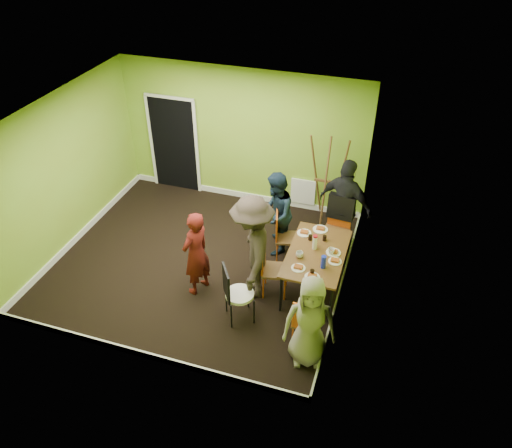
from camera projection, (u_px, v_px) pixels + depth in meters
The scene contains 28 objects.
ground at pixel (202, 261), 8.93m from camera, with size 5.00×5.00×0.00m, color black.
room_walls at pixel (198, 215), 8.39m from camera, with size 5.04×4.54×2.82m.
dining_table at pixel (317, 255), 7.98m from camera, with size 0.90×1.50×0.75m.
chair_left_far at pixel (282, 234), 8.72m from camera, with size 0.48×0.48×0.94m.
chair_left_near at pixel (270, 265), 7.98m from camera, with size 0.48×0.48×0.99m.
chair_back_end at pixel (340, 214), 8.74m from camera, with size 0.50×0.58×1.13m.
chair_front_end at pixel (306, 321), 7.08m from camera, with size 0.40×0.41×0.90m.
chair_bentwood at pixel (235, 291), 7.49m from camera, with size 0.55×0.54×1.01m.
easel at pixel (327, 180), 9.45m from camera, with size 0.74×0.70×1.85m.
plate_near_left at pixel (304, 233), 8.36m from camera, with size 0.24×0.24×0.01m, color white.
plate_near_right at pixel (298, 268), 7.63m from camera, with size 0.22×0.22×0.01m, color white.
plate_far_back at pixel (320, 229), 8.44m from camera, with size 0.26×0.26×0.01m, color white.
plate_far_front at pixel (312, 277), 7.47m from camera, with size 0.23×0.23×0.01m, color white.
plate_wall_back at pixel (333, 252), 7.94m from camera, with size 0.24×0.24×0.01m, color white.
plate_wall_front at pixel (335, 261), 7.76m from camera, with size 0.21×0.21×0.01m, color white.
thermos at pixel (315, 243), 7.96m from camera, with size 0.08×0.08×0.23m, color white.
blue_bottle at pixel (324, 262), 7.59m from camera, with size 0.08×0.08×0.22m, color #1A28C4.
orange_bottle at pixel (315, 243), 8.08m from camera, with size 0.03×0.03×0.07m, color #DA5A14.
glass_mid at pixel (310, 237), 8.19m from camera, with size 0.06×0.06×0.09m, color black.
glass_back at pixel (325, 238), 8.17m from camera, with size 0.06×0.06×0.10m, color black.
glass_front at pixel (312, 272), 7.49m from camera, with size 0.07×0.07×0.09m, color black.
cup_a at pixel (300, 255), 7.83m from camera, with size 0.12×0.12×0.09m, color white.
cup_b at pixel (331, 251), 7.89m from camera, with size 0.11×0.11×0.10m, color white.
person_standing at pixel (196, 253), 7.91m from camera, with size 0.55×0.36×1.52m, color #50110D.
person_left_far at pixel (276, 214), 8.76m from camera, with size 0.76×0.60×1.57m, color #142434.
person_left_near at pixel (252, 249), 7.75m from camera, with size 1.19×0.68×1.84m, color #2D251E.
person_back_end at pixel (345, 205), 8.80m from camera, with size 1.04×0.43×1.77m, color black.
person_front_end at pixel (310, 322), 6.75m from camera, with size 0.73×0.47×1.49m, color gray.
Camera 1 is at (3.03, -6.22, 5.77)m, focal length 35.00 mm.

